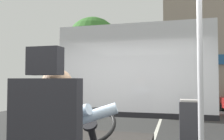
# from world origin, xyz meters

# --- Properties ---
(ground) EXTENTS (18.00, 44.00, 0.06)m
(ground) POSITION_xyz_m (0.00, 8.80, -0.02)
(ground) COLOR #313131
(bus_driver) EXTENTS (0.75, 0.53, 0.73)m
(bus_driver) POSITION_xyz_m (-0.15, -0.46, 1.44)
(bus_driver) COLOR #282833
(bus_driver) RESTS_ON driver_seat
(handrail_pole) EXTENTS (0.04, 0.04, 2.26)m
(handrail_pole) POSITION_xyz_m (0.84, -0.03, 1.90)
(handrail_pole) COLOR #B7B7BC
(handrail_pole) RESTS_ON bus_floor
(fare_box) EXTENTS (0.22, 0.21, 0.82)m
(fare_box) POSITION_xyz_m (0.80, 0.84, 1.18)
(fare_box) COLOR #333338
(fare_box) RESTS_ON bus_floor
(windshield_panel) EXTENTS (2.50, 0.08, 1.48)m
(windshield_panel) POSITION_xyz_m (0.00, 1.62, 1.81)
(windshield_panel) COLOR silver
(street_tree) EXTENTS (3.18, 3.18, 5.63)m
(street_tree) POSITION_xyz_m (-4.15, 11.40, 4.02)
(street_tree) COLOR #4C3828
(street_tree) RESTS_ON ground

